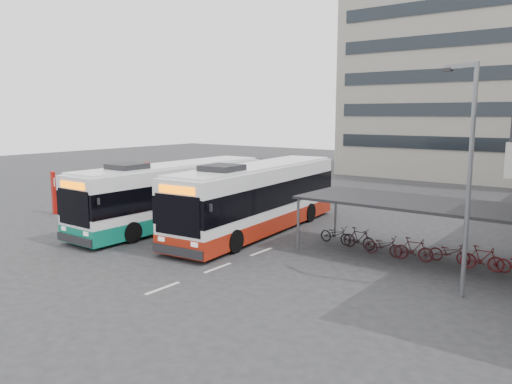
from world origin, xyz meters
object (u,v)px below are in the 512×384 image
Objects in this scene: bus_main at (258,198)px; pedestrian at (184,209)px; bus_teal at (173,195)px; lamp_post at (468,166)px.

pedestrian is (-4.53, -0.98, -0.94)m from bus_main.
pedestrian is at bearing 74.11° from bus_teal.
bus_teal is (-4.70, -1.59, -0.06)m from bus_main.
lamp_post is (11.27, -3.45, 2.70)m from bus_main.
bus_teal is at bearing -166.57° from bus_main.
lamp_post reaches higher than bus_main.
pedestrian is 16.40m from lamp_post.
lamp_post is at bearing -22.30° from bus_main.
bus_main is 4.73m from pedestrian.
bus_teal is 16.32m from lamp_post.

